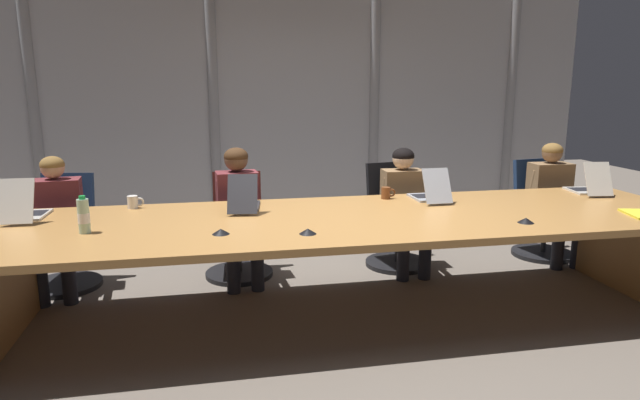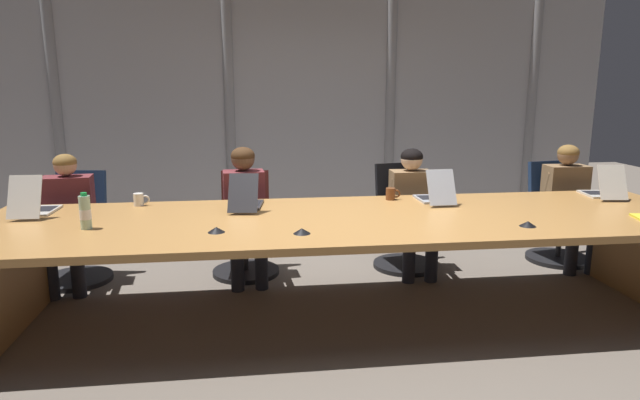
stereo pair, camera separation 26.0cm
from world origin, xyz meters
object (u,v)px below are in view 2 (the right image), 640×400
Objects in this scene: office_chair_left_mid at (245,236)px; office_chair_right_mid at (557,225)px; laptop_left_mid at (246,201)px; coffee_mug_near at (391,194)px; conference_mic_left_side at (528,224)px; laptop_center at (434,195)px; conference_mic_middle at (216,230)px; conference_mic_right_side at (302,231)px; laptop_right_mid at (602,190)px; person_left_mid at (245,206)px; laptop_left_end at (35,206)px; office_chair_center at (404,230)px; person_right_mid at (569,199)px; person_center at (413,203)px; coffee_mug_far at (139,199)px; person_left_end at (67,214)px; office_chair_left_end at (76,241)px; water_bottle_secondary at (85,212)px.

office_chair_left_mid is 0.96× the size of office_chair_right_mid.
laptop_left_mid reaches higher than coffee_mug_near.
laptop_center is at bearing 113.91° from conference_mic_left_side.
conference_mic_right_side is at bearing -10.67° from conference_mic_middle.
office_chair_left_mid is at bearing 85.06° from laptop_right_mid.
laptop_right_mid is 0.40× the size of person_left_mid.
laptop_left_end is at bearing 167.01° from conference_mic_left_side.
person_right_mid reaches higher than office_chair_center.
laptop_center is 0.40× the size of person_center.
person_left_end is at bearing 151.59° from coffee_mug_far.
office_chair_right_mid is (3.01, 0.00, 0.01)m from office_chair_left_mid.
conference_mic_left_side is at bearing -101.60° from laptop_left_end.
laptop_left_mid is 4.54× the size of conference_mic_middle.
laptop_left_mid is 0.70m from conference_mic_middle.
office_chair_left_end is 7.68× the size of coffee_mug_far.
person_left_mid is at bearing 82.07° from conference_mic_middle.
person_center is at bearing 84.32° from person_left_end.
office_chair_left_end reaches higher than conference_mic_middle.
office_chair_right_mid is 1.95m from coffee_mug_near.
conference_mic_middle is 1.00× the size of conference_mic_right_side.
laptop_right_mid is at bearing 75.41° from person_left_mid.
laptop_left_mid reaches higher than office_chair_left_mid.
office_chair_center is 7.83× the size of coffee_mug_near.
office_chair_left_mid is 0.36m from person_left_mid.
conference_mic_left_side is (3.35, -1.50, 0.43)m from office_chair_left_end.
laptop_center is at bearing 86.07° from office_chair_left_end.
water_bottle_secondary is (-4.02, -1.19, 0.52)m from office_chair_right_mid.
coffee_mug_far is (-3.81, -0.52, 0.46)m from office_chair_right_mid.
laptop_right_mid reaches higher than office_chair_left_end.
laptop_right_mid is 0.54m from person_right_mid.
office_chair_left_end is (-1.49, 0.71, -0.47)m from laptop_left_mid.
laptop_left_end reaches higher than office_chair_right_mid.
conference_mic_middle is at bearing -52.39° from person_center.
office_chair_center reaches higher than conference_mic_middle.
person_left_mid is 1.38m from conference_mic_right_side.
laptop_left_end is 0.41× the size of person_right_mid.
person_center reaches higher than conference_mic_middle.
coffee_mug_far is 1.08m from conference_mic_middle.
office_chair_left_mid is (1.46, -0.00, -0.01)m from office_chair_left_end.
conference_mic_middle is at bearing -75.49° from office_chair_right_mid.
office_chair_center is at bearing 105.17° from conference_mic_left_side.
coffee_mug_near is 1.60m from conference_mic_middle.
office_chair_right_mid is 4.23m from water_bottle_secondary.
laptop_center is at bearing -74.66° from office_chair_right_mid.
laptop_left_mid is 0.52× the size of office_chair_center.
coffee_mug_near is at bearing 67.37° from laptop_center.
office_chair_right_mid is 3.03m from person_left_mid.
laptop_right_mid is 0.48× the size of office_chair_center.
person_center is (2.97, -0.16, 0.29)m from office_chair_left_end.
laptop_left_end is 0.50× the size of office_chair_left_end.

